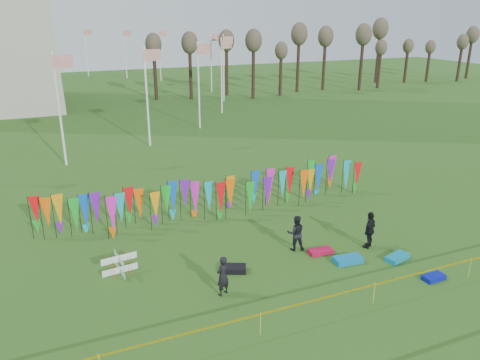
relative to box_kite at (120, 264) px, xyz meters
name	(u,v)px	position (x,y,z in m)	size (l,w,h in m)	color
ground	(284,297)	(5.59, -4.23, -0.43)	(160.00, 160.00, 0.00)	#2E5517
banner_row	(216,194)	(5.87, 4.14, 0.80)	(18.64, 0.64, 2.11)	black
caution_tape_near	(301,305)	(5.37, -5.94, 0.35)	(26.00, 0.02, 0.90)	#E2CC04
tree_line	(341,45)	(37.59, 39.77, 5.74)	(53.92, 1.92, 7.84)	#34231A
box_kite	(120,264)	(0.00, 0.00, 0.00)	(0.77, 0.77, 0.86)	red
person_left	(223,276)	(3.46, -3.16, 0.40)	(0.60, 0.44, 1.66)	black
person_mid	(296,233)	(7.89, -1.01, 0.43)	(0.83, 0.51, 1.71)	black
person_right	(370,230)	(11.18, -2.14, 0.47)	(1.06, 0.60, 1.80)	black
kite_bag_turquoise	(348,260)	(9.46, -2.96, -0.30)	(1.25, 0.63, 0.25)	#0C79BA
kite_bag_blue	(434,277)	(11.92, -5.52, -0.33)	(0.95, 0.50, 0.20)	#0A15A8
kite_bag_red	(321,251)	(8.78, -1.80, -0.33)	(1.12, 0.51, 0.20)	#CA0D3B
kite_bag_black	(234,269)	(4.51, -1.72, -0.31)	(1.03, 0.60, 0.24)	black
kite_bag_teal	(397,257)	(11.64, -3.62, -0.32)	(1.17, 0.56, 0.22)	#0C83AE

